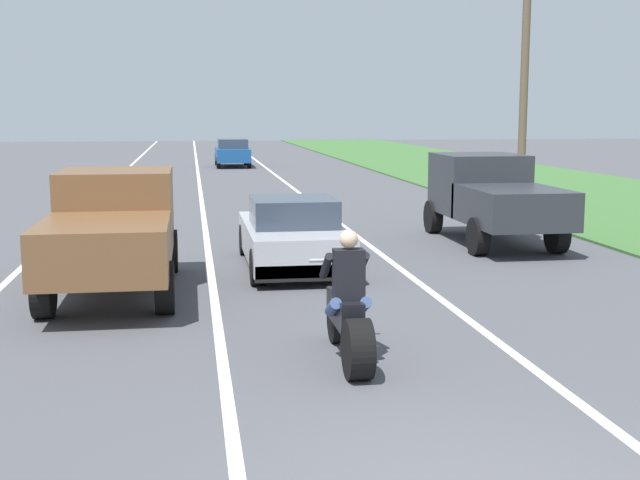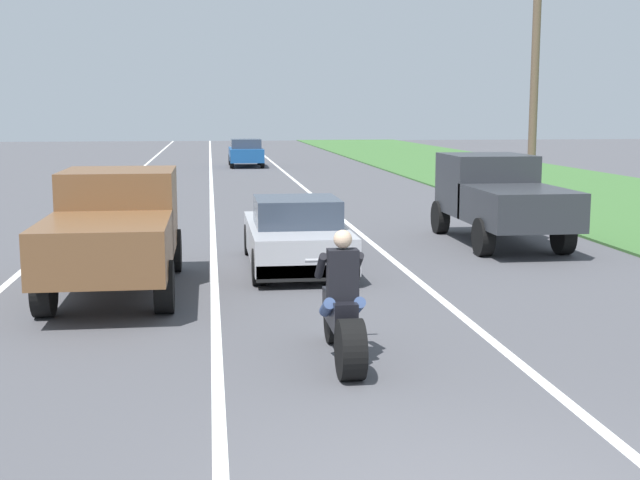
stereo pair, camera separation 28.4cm
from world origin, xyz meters
TOP-DOWN VIEW (x-y plane):
  - lane_stripe_left_solid at (-5.40, 20.00)m, footprint 0.14×120.00m
  - lane_stripe_right_solid at (1.80, 20.00)m, footprint 0.14×120.00m
  - lane_stripe_centre_dashed at (-1.80, 20.00)m, footprint 0.14×120.00m
  - grass_verge_right at (11.92, 20.00)m, footprint 10.00×120.00m
  - motorcycle_with_rider at (-0.31, 3.96)m, footprint 0.70×2.21m
  - sports_car_silver at (-0.23, 10.25)m, footprint 1.84×4.30m
  - pickup_truck_left_lane_brown at (-3.42, 8.45)m, footprint 2.02×4.80m
  - pickup_truck_right_shoulder_dark_grey at (4.65, 12.70)m, footprint 2.02×4.80m
  - utility_pole_roadside at (7.70, 18.60)m, footprint 0.24×0.24m
  - distant_car_far_ahead at (0.10, 40.20)m, footprint 1.80×4.00m

SIDE VIEW (x-z plane):
  - lane_stripe_left_solid at x=-5.40m, z-range 0.00..0.01m
  - lane_stripe_right_solid at x=1.80m, z-range 0.00..0.01m
  - lane_stripe_centre_dashed at x=-1.80m, z-range 0.00..0.01m
  - grass_verge_right at x=11.92m, z-range 0.00..0.06m
  - motorcycle_with_rider at x=-0.31m, z-range -0.22..1.40m
  - sports_car_silver at x=-0.23m, z-range -0.05..1.31m
  - distant_car_far_ahead at x=0.10m, z-range 0.02..1.52m
  - pickup_truck_left_lane_brown at x=-3.42m, z-range 0.12..2.10m
  - pickup_truck_right_shoulder_dark_grey at x=4.65m, z-range 0.12..2.10m
  - utility_pole_roadside at x=7.70m, z-range 0.00..8.78m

